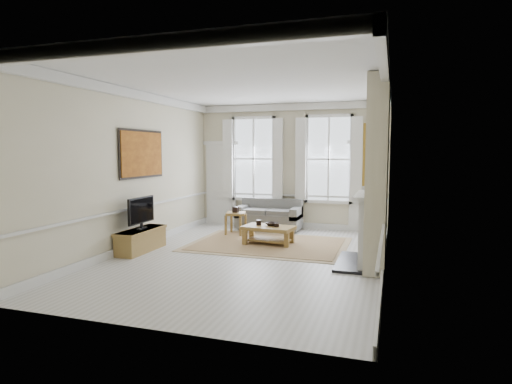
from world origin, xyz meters
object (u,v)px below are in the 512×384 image
(coffee_table, at_px, (269,230))
(tv_stand, at_px, (141,240))
(sofa, at_px, (270,217))
(side_table, at_px, (236,217))

(coffee_table, height_order, tv_stand, tv_stand)
(coffee_table, relative_size, tv_stand, 0.90)
(sofa, bearing_deg, coffee_table, -74.72)
(sofa, relative_size, tv_stand, 1.27)
(side_table, relative_size, coffee_table, 0.48)
(side_table, height_order, tv_stand, side_table)
(sofa, distance_m, side_table, 1.16)
(tv_stand, bearing_deg, side_table, 60.74)
(side_table, bearing_deg, sofa, 58.28)
(side_table, bearing_deg, tv_stand, -119.26)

